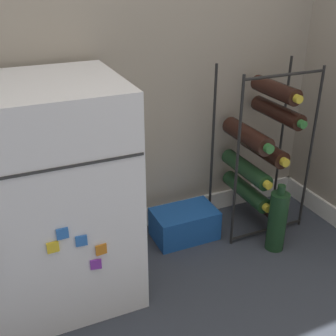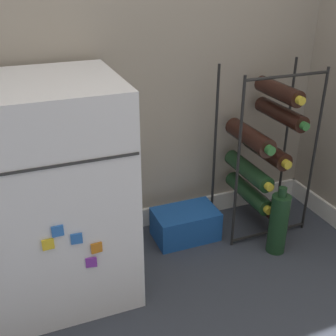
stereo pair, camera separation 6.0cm
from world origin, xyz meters
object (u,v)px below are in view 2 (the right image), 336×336
Objects in this scene: loose_bottle_floor at (278,223)px; wine_rack at (262,153)px; soda_box at (185,224)px; mini_fridge at (47,194)px.

wine_rack is at bearing 84.04° from loose_bottle_floor.
wine_rack is at bearing -5.38° from soda_box.
soda_box is at bearing 144.31° from loose_bottle_floor.
soda_box is at bearing 174.62° from wine_rack.
wine_rack reaches higher than soda_box.
mini_fridge reaches higher than soda_box.
loose_bottle_floor is at bearing -35.69° from soda_box.
loose_bottle_floor reaches higher than soda_box.
soda_box is 0.91× the size of loose_bottle_floor.
loose_bottle_floor is (0.32, -0.23, 0.07)m from soda_box.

